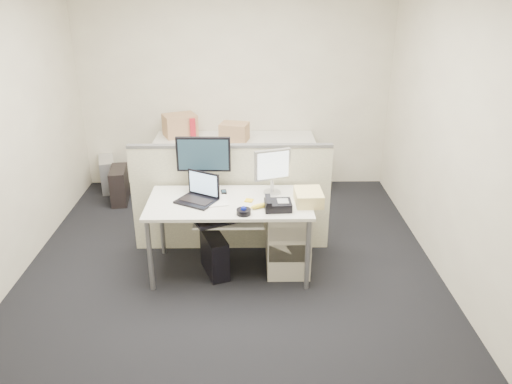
{
  "coord_description": "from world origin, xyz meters",
  "views": [
    {
      "loc": [
        0.19,
        -4.16,
        2.62
      ],
      "look_at": [
        0.25,
        0.15,
        0.75
      ],
      "focal_mm": 35.0,
      "sensor_mm": 36.0,
      "label": 1
    }
  ],
  "objects_px": {
    "desk": "(229,208)",
    "laptop": "(196,189)",
    "monitor_main": "(204,163)",
    "desk_phone": "(278,205)"
  },
  "relations": [
    {
      "from": "desk",
      "to": "laptop",
      "type": "bearing_deg",
      "value": -176.19
    },
    {
      "from": "desk_phone",
      "to": "laptop",
      "type": "bearing_deg",
      "value": 164.95
    },
    {
      "from": "desk",
      "to": "monitor_main",
      "type": "bearing_deg",
      "value": 128.0
    },
    {
      "from": "monitor_main",
      "to": "desk_phone",
      "type": "distance_m",
      "value": 0.88
    },
    {
      "from": "monitor_main",
      "to": "desk_phone",
      "type": "relative_size",
      "value": 2.19
    },
    {
      "from": "monitor_main",
      "to": "desk_phone",
      "type": "height_order",
      "value": "monitor_main"
    },
    {
      "from": "desk",
      "to": "desk_phone",
      "type": "xyz_separation_m",
      "value": [
        0.44,
        -0.18,
        0.1
      ]
    },
    {
      "from": "monitor_main",
      "to": "laptop",
      "type": "distance_m",
      "value": 0.37
    },
    {
      "from": "laptop",
      "to": "desk_phone",
      "type": "xyz_separation_m",
      "value": [
        0.74,
        -0.16,
        -0.09
      ]
    },
    {
      "from": "desk",
      "to": "laptop",
      "type": "relative_size",
      "value": 4.41
    }
  ]
}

